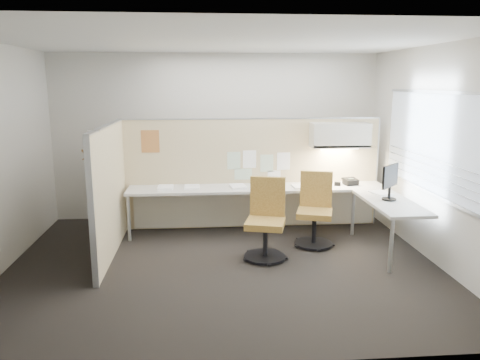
{
  "coord_description": "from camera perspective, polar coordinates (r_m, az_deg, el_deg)",
  "views": [
    {
      "loc": [
        -0.27,
        -5.74,
        2.32
      ],
      "look_at": [
        0.28,
        0.8,
        0.94
      ],
      "focal_mm": 35.0,
      "sensor_mm": 36.0,
      "label": 1
    }
  ],
  "objects": [
    {
      "name": "desk",
      "position": [
        7.18,
        4.93,
        -2.05
      ],
      "size": [
        4.0,
        2.07,
        0.73
      ],
      "color": "beige",
      "rests_on": "floor"
    },
    {
      "name": "paper_stack_2",
      "position": [
        7.17,
        -0.26,
        -0.81
      ],
      "size": [
        0.27,
        0.33,
        0.04
      ],
      "primitive_type": "cube",
      "rotation": [
        0.0,
        0.0,
        0.14
      ],
      "color": "white",
      "rests_on": "desk"
    },
    {
      "name": "wall_front",
      "position": [
        3.62,
        -0.42,
        -2.88
      ],
      "size": [
        5.5,
        0.02,
        2.8
      ],
      "primitive_type": "cube",
      "color": "beige",
      "rests_on": "ground"
    },
    {
      "name": "stapler",
      "position": [
        7.58,
        10.72,
        -0.3
      ],
      "size": [
        0.15,
        0.08,
        0.05
      ],
      "primitive_type": "cube",
      "rotation": [
        0.0,
        0.0,
        0.3
      ],
      "color": "black",
      "rests_on": "desk"
    },
    {
      "name": "paper_stack_4",
      "position": [
        7.09,
        16.79,
        -1.54
      ],
      "size": [
        0.31,
        0.35,
        0.02
      ],
      "primitive_type": "cube",
      "rotation": [
        0.0,
        0.0,
        0.29
      ],
      "color": "white",
      "rests_on": "desk"
    },
    {
      "name": "poster",
      "position": [
        7.4,
        -10.89,
        4.64
      ],
      "size": [
        0.28,
        0.0,
        0.35
      ],
      "primitive_type": "cube",
      "color": "orange",
      "rests_on": "partition_back"
    },
    {
      "name": "monitor",
      "position": [
        6.69,
        17.84,
        0.01
      ],
      "size": [
        0.35,
        0.35,
        0.49
      ],
      "rotation": [
        0.0,
        0.0,
        0.79
      ],
      "color": "black",
      "rests_on": "desk"
    },
    {
      "name": "wall_right",
      "position": [
        6.55,
        22.69,
        2.84
      ],
      "size": [
        0.02,
        4.5,
        2.8
      ],
      "primitive_type": "cube",
      "color": "beige",
      "rests_on": "ground"
    },
    {
      "name": "ceiling",
      "position": [
        5.77,
        -2.24,
        16.65
      ],
      "size": [
        5.5,
        4.5,
        0.01
      ],
      "primitive_type": "cube",
      "color": "white",
      "rests_on": "wall_back"
    },
    {
      "name": "wall_back",
      "position": [
        8.05,
        -2.9,
        5.25
      ],
      "size": [
        5.5,
        0.02,
        2.8
      ],
      "primitive_type": "cube",
      "color": "beige",
      "rests_on": "ground"
    },
    {
      "name": "chair_left",
      "position": [
        6.27,
        3.19,
        -5.1
      ],
      "size": [
        0.61,
        0.62,
        1.06
      ],
      "rotation": [
        0.0,
        0.0,
        -0.26
      ],
      "color": "black",
      "rests_on": "floor"
    },
    {
      "name": "pinned_papers",
      "position": [
        7.47,
        2.14,
        1.91
      ],
      "size": [
        1.01,
        0.0,
        0.47
      ],
      "color": "#8CBF8C",
      "rests_on": "partition_back"
    },
    {
      "name": "tape_dispenser",
      "position": [
        7.48,
        11.79,
        -0.46
      ],
      "size": [
        0.11,
        0.09,
        0.06
      ],
      "primitive_type": "cube",
      "rotation": [
        0.0,
        0.0,
        -0.3
      ],
      "color": "black",
      "rests_on": "desk"
    },
    {
      "name": "coat_hook",
      "position": [
        5.73,
        -18.03,
        2.25
      ],
      "size": [
        0.18,
        0.43,
        1.3
      ],
      "color": "silver",
      "rests_on": "partition_left"
    },
    {
      "name": "chair_right",
      "position": [
        6.85,
        9.12,
        -3.86
      ],
      "size": [
        0.61,
        0.62,
        1.04
      ],
      "rotation": [
        0.0,
        0.0,
        -0.3
      ],
      "color": "black",
      "rests_on": "floor"
    },
    {
      "name": "partition_left",
      "position": [
        6.52,
        -15.59,
        -1.41
      ],
      "size": [
        0.06,
        2.2,
        1.75
      ],
      "primitive_type": "cube",
      "color": "beige",
      "rests_on": "floor"
    },
    {
      "name": "phone",
      "position": [
        7.58,
        13.29,
        -0.2
      ],
      "size": [
        0.24,
        0.23,
        0.12
      ],
      "rotation": [
        0.0,
        0.0,
        0.21
      ],
      "color": "black",
      "rests_on": "desk"
    },
    {
      "name": "task_light_strip",
      "position": [
        7.52,
        11.99,
        3.78
      ],
      "size": [
        0.6,
        0.06,
        0.02
      ],
      "primitive_type": "cube",
      "color": "#FFEABF",
      "rests_on": "overhead_bin"
    },
    {
      "name": "paper_stack_3",
      "position": [
        7.29,
        7.37,
        -0.78
      ],
      "size": [
        0.24,
        0.31,
        0.02
      ],
      "primitive_type": "cube",
      "rotation": [
        0.0,
        0.0,
        0.04
      ],
      "color": "white",
      "rests_on": "desk"
    },
    {
      "name": "paper_stack_0",
      "position": [
        7.22,
        -9.07,
        -0.9
      ],
      "size": [
        0.23,
        0.3,
        0.03
      ],
      "primitive_type": "cube",
      "rotation": [
        0.0,
        0.0,
        -0.01
      ],
      "color": "white",
      "rests_on": "desk"
    },
    {
      "name": "partition_back",
      "position": [
        7.53,
        1.5,
        0.76
      ],
      "size": [
        4.1,
        0.06,
        1.75
      ],
      "primitive_type": "cube",
      "color": "beige",
      "rests_on": "floor"
    },
    {
      "name": "paper_stack_1",
      "position": [
        7.24,
        -5.86,
        -0.83
      ],
      "size": [
        0.23,
        0.3,
        0.02
      ],
      "primitive_type": "cube",
      "rotation": [
        0.0,
        0.0,
        0.0
      ],
      "color": "white",
      "rests_on": "desk"
    },
    {
      "name": "floor",
      "position": [
        6.2,
        -2.03,
        -10.2
      ],
      "size": [
        5.5,
        4.5,
        0.01
      ],
      "primitive_type": "cube",
      "color": "black",
      "rests_on": "ground"
    },
    {
      "name": "window_pane",
      "position": [
        6.52,
        22.6,
        4.14
      ],
      "size": [
        0.01,
        2.8,
        1.3
      ],
      "primitive_type": "cube",
      "color": "#A9B6C5",
      "rests_on": "wall_right"
    },
    {
      "name": "overhead_bin",
      "position": [
        7.5,
        12.06,
        5.37
      ],
      "size": [
        0.9,
        0.36,
        0.38
      ],
      "primitive_type": "cube",
      "color": "beige",
      "rests_on": "partition_back"
    }
  ]
}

